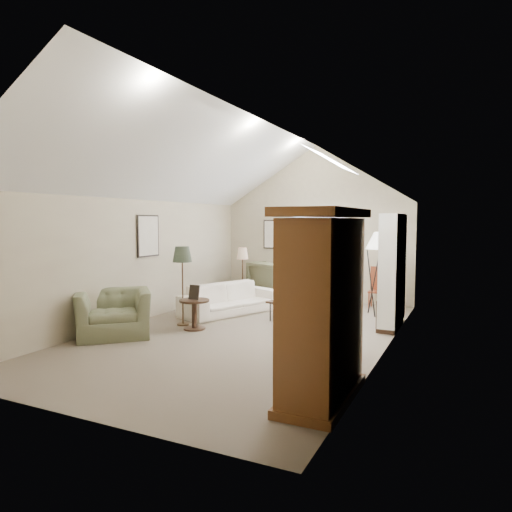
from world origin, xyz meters
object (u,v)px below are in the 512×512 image
at_px(armoire, 323,305).
at_px(side_table, 194,314).
at_px(sofa, 230,299).
at_px(side_chair, 377,288).
at_px(armchair_far, 275,280).
at_px(coffee_table, 288,312).
at_px(armchair_near, 113,313).

distance_m(armoire, side_table, 4.00).
height_order(sofa, side_chair, side_chair).
bearing_deg(sofa, side_chair, -32.17).
xyz_separation_m(armchair_far, coffee_table, (1.38, -2.54, -0.29)).
bearing_deg(armchair_far, sofa, 109.44).
distance_m(sofa, coffee_table, 1.53).
distance_m(sofa, armchair_far, 2.27).
height_order(sofa, armchair_far, armchair_far).
distance_m(sofa, side_table, 1.60).
bearing_deg(coffee_table, armoire, -62.92).
xyz_separation_m(sofa, side_table, (0.10, -1.60, -0.05)).
relative_size(armoire, sofa, 0.96).
relative_size(armoire, side_table, 3.84).
xyz_separation_m(sofa, side_chair, (2.85, 2.02, 0.16)).
distance_m(coffee_table, side_table, 1.92).
height_order(armchair_near, armchair_far, armchair_far).
height_order(coffee_table, side_chair, side_chair).
distance_m(armoire, coffee_table, 4.09).
height_order(armchair_near, side_chair, side_chair).
distance_m(side_table, side_chair, 4.55).
bearing_deg(side_table, armchair_near, -135.25).
height_order(armoire, side_table, armoire).
bearing_deg(armchair_near, sofa, 27.66).
height_order(sofa, side_table, sofa).
distance_m(armoire, side_chair, 5.91).
bearing_deg(armoire, armchair_near, 164.21).
height_order(armchair_far, side_table, armchair_far).
distance_m(armchair_near, side_table, 1.48).
xyz_separation_m(sofa, armchair_far, (0.12, 2.26, 0.17)).
height_order(armchair_near, coffee_table, armchair_near).
relative_size(armoire, coffee_table, 2.69).
xyz_separation_m(armoire, coffee_table, (-1.82, 3.56, -0.89)).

